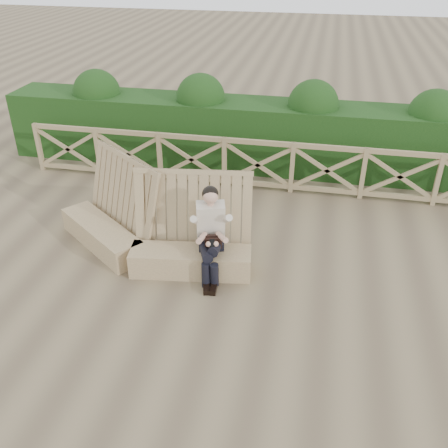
# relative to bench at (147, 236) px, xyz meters

# --- Properties ---
(ground) EXTENTS (60.00, 60.00, 0.00)m
(ground) POSITION_rel_bench_xyz_m (1.44, -0.60, -0.39)
(ground) COLOR brown
(ground) RESTS_ON ground
(bench) EXTENTS (3.62, 1.81, 1.55)m
(bench) POSITION_rel_bench_xyz_m (0.00, 0.00, 0.00)
(bench) COLOR olive
(bench) RESTS_ON ground
(woman) EXTENTS (0.55, 0.99, 1.48)m
(woman) POSITION_rel_bench_xyz_m (1.16, -0.23, 0.38)
(woman) COLOR black
(woman) RESTS_ON ground
(guardrail) EXTENTS (10.10, 0.09, 1.10)m
(guardrail) POSITION_rel_bench_xyz_m (1.44, 2.90, 0.17)
(guardrail) COLOR olive
(guardrail) RESTS_ON ground
(hedge) EXTENTS (12.00, 1.20, 1.50)m
(hedge) POSITION_rel_bench_xyz_m (1.44, 4.10, 0.36)
(hedge) COLOR black
(hedge) RESTS_ON ground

